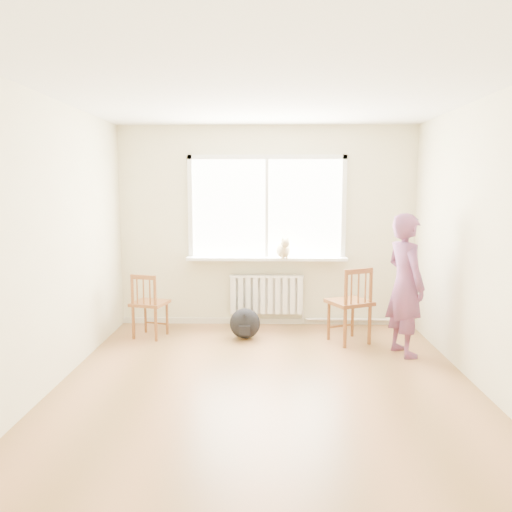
# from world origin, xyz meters

# --- Properties ---
(floor) EXTENTS (4.50, 4.50, 0.00)m
(floor) POSITION_xyz_m (0.00, 0.00, 0.00)
(floor) COLOR #A36D43
(floor) RESTS_ON ground
(ceiling) EXTENTS (4.50, 4.50, 0.00)m
(ceiling) POSITION_xyz_m (0.00, 0.00, 2.70)
(ceiling) COLOR white
(ceiling) RESTS_ON back_wall
(back_wall) EXTENTS (4.00, 0.01, 2.70)m
(back_wall) POSITION_xyz_m (0.00, 2.25, 1.35)
(back_wall) COLOR beige
(back_wall) RESTS_ON ground
(window) EXTENTS (2.12, 0.05, 1.42)m
(window) POSITION_xyz_m (0.00, 2.22, 1.66)
(window) COLOR white
(window) RESTS_ON back_wall
(windowsill) EXTENTS (2.15, 0.22, 0.04)m
(windowsill) POSITION_xyz_m (0.00, 2.14, 0.93)
(windowsill) COLOR white
(windowsill) RESTS_ON back_wall
(radiator) EXTENTS (1.00, 0.12, 0.55)m
(radiator) POSITION_xyz_m (0.00, 2.16, 0.44)
(radiator) COLOR white
(radiator) RESTS_ON back_wall
(heating_pipe) EXTENTS (1.40, 0.04, 0.04)m
(heating_pipe) POSITION_xyz_m (1.25, 2.19, 0.08)
(heating_pipe) COLOR silver
(heating_pipe) RESTS_ON back_wall
(baseboard) EXTENTS (4.00, 0.03, 0.08)m
(baseboard) POSITION_xyz_m (0.00, 2.23, 0.04)
(baseboard) COLOR beige
(baseboard) RESTS_ON ground
(chair_left) EXTENTS (0.49, 0.48, 0.82)m
(chair_left) POSITION_xyz_m (-1.48, 1.55, 0.41)
(chair_left) COLOR brown
(chair_left) RESTS_ON floor
(chair_right) EXTENTS (0.61, 0.60, 0.94)m
(chair_right) POSITION_xyz_m (1.03, 1.39, 0.47)
(chair_right) COLOR brown
(chair_right) RESTS_ON floor
(person) EXTENTS (0.54, 0.67, 1.60)m
(person) POSITION_xyz_m (1.55, 1.00, 0.80)
(person) COLOR #AD394C
(person) RESTS_ON floor
(cat) EXTENTS (0.23, 0.43, 0.29)m
(cat) POSITION_xyz_m (0.22, 2.05, 1.07)
(cat) COLOR beige
(cat) RESTS_ON windowsill
(backpack) EXTENTS (0.46, 0.41, 0.38)m
(backpack) POSITION_xyz_m (-0.27, 1.55, 0.19)
(backpack) COLOR black
(backpack) RESTS_ON floor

